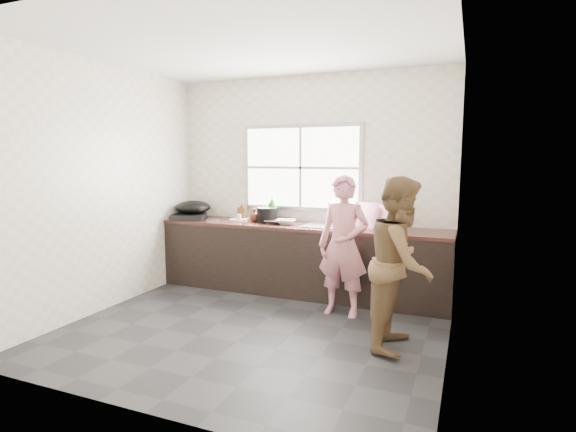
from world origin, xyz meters
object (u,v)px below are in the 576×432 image
at_px(bowl_held, 335,224).
at_px(glass_jar, 239,218).
at_px(person_side, 401,263).
at_px(bottle_brown_tall, 242,211).
at_px(bowl_mince, 286,222).
at_px(plate_food, 239,220).
at_px(bottle_brown_short, 254,216).
at_px(pot_lid_left, 213,220).
at_px(cutting_board, 274,220).
at_px(dish_rack, 379,216).
at_px(pot_lid_right, 247,218).
at_px(woman, 343,250).
at_px(bottle_green, 272,208).
at_px(burner, 188,217).
at_px(black_pot, 267,215).
at_px(wok, 193,207).
at_px(bowl_crabs, 343,226).

distance_m(bowl_held, glass_jar, 1.29).
distance_m(person_side, bottle_brown_tall, 2.64).
xyz_separation_m(bowl_mince, plate_food, (-0.71, 0.10, -0.02)).
xyz_separation_m(bottle_brown_short, pot_lid_left, (-0.55, -0.12, -0.07)).
height_order(cutting_board, bottle_brown_short, bottle_brown_short).
xyz_separation_m(bowl_mince, bottle_brown_tall, (-0.72, 0.21, 0.08)).
bearing_deg(bottle_brown_short, dish_rack, -2.57).
bearing_deg(glass_jar, bottle_brown_tall, 104.21).
relative_size(bottle_brown_tall, pot_lid_right, 0.85).
bearing_deg(bottle_brown_tall, woman, -24.39).
distance_m(cutting_board, pot_lid_right, 0.44).
bearing_deg(dish_rack, pot_lid_right, -177.82).
distance_m(cutting_board, plate_food, 0.48).
height_order(bowl_held, bottle_green, bottle_green).
bearing_deg(bowl_mince, pot_lid_right, 158.37).
bearing_deg(cutting_board, bowl_mince, -37.52).
bearing_deg(woman, burner, 172.05).
distance_m(woman, burner, 2.32).
xyz_separation_m(bowl_held, black_pot, (-0.92, 0.06, 0.06)).
height_order(glass_jar, dish_rack, dish_rack).
xyz_separation_m(bowl_held, burner, (-2.01, -0.09, 0.00)).
relative_size(wok, pot_lid_right, 1.88).
bearing_deg(bottle_brown_tall, glass_jar, -75.79).
relative_size(cutting_board, pot_lid_left, 1.94).
bearing_deg(woman, pot_lid_right, 156.76).
distance_m(cutting_board, bottle_brown_short, 0.26).
xyz_separation_m(dish_rack, pot_lid_left, (-2.17, -0.05, -0.16)).
relative_size(bowl_crabs, burner, 0.47).
distance_m(bowl_crabs, plate_food, 1.47).
bearing_deg(woman, person_side, -37.93).
xyz_separation_m(plate_food, dish_rack, (1.85, -0.09, 0.15)).
height_order(plate_food, pot_lid_left, plate_food).
bearing_deg(bottle_green, wok, -168.40).
bearing_deg(bowl_held, pot_lid_left, -177.42).
bearing_deg(black_pot, burner, -172.42).
relative_size(cutting_board, bottle_brown_short, 2.88).
bearing_deg(glass_jar, bottle_brown_short, 15.06).
relative_size(bottle_brown_short, glass_jar, 1.69).
relative_size(person_side, plate_food, 6.31).
bearing_deg(bowl_mince, wok, 177.99).
height_order(cutting_board, bottle_green, bottle_green).
bearing_deg(wok, bottle_green, 11.60).
bearing_deg(bottle_brown_short, bowl_mince, -9.80).
distance_m(bowl_crabs, pot_lid_right, 1.48).
xyz_separation_m(person_side, bottle_brown_short, (-2.03, 1.20, 0.18)).
bearing_deg(bowl_crabs, burner, 178.62).
distance_m(person_side, dish_rack, 1.23).
bearing_deg(plate_food, black_pot, -0.49).
height_order(cutting_board, plate_food, cutting_board).
height_order(bowl_held, burner, burner).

